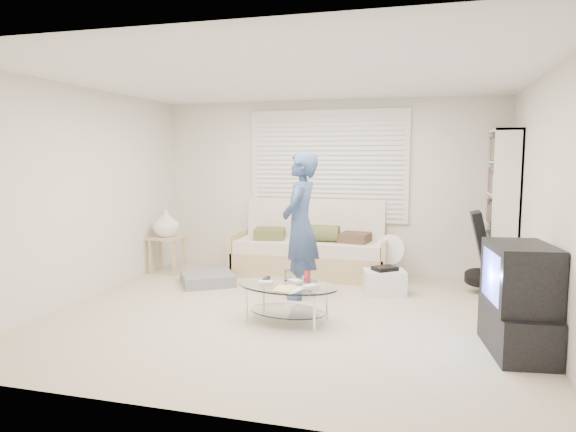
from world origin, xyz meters
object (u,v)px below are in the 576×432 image
(tv_unit, at_px, (519,300))
(bookshelf, at_px, (501,210))
(futon_sofa, at_px, (311,250))
(coffee_table, at_px, (288,292))

(tv_unit, bearing_deg, bookshelf, 86.91)
(futon_sofa, bearing_deg, bookshelf, -2.17)
(futon_sofa, distance_m, coffee_table, 2.16)
(coffee_table, bearing_deg, bookshelf, 42.26)
(tv_unit, bearing_deg, coffee_table, 172.82)
(futon_sofa, xyz_separation_m, coffee_table, (0.24, -2.14, -0.04))
(bookshelf, height_order, coffee_table, bookshelf)
(futon_sofa, distance_m, tv_unit, 3.39)
(tv_unit, height_order, coffee_table, tv_unit)
(futon_sofa, height_order, coffee_table, futon_sofa)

